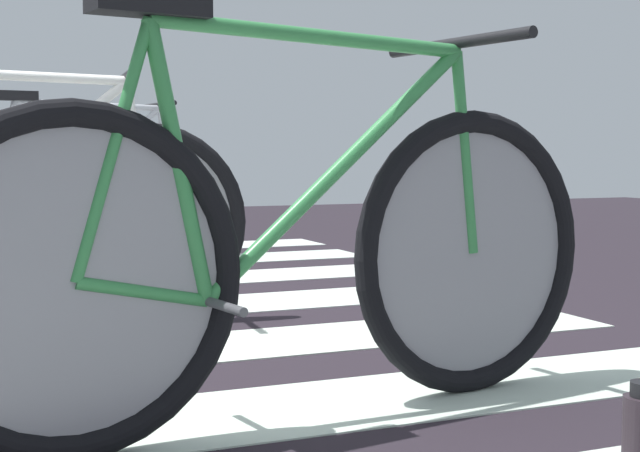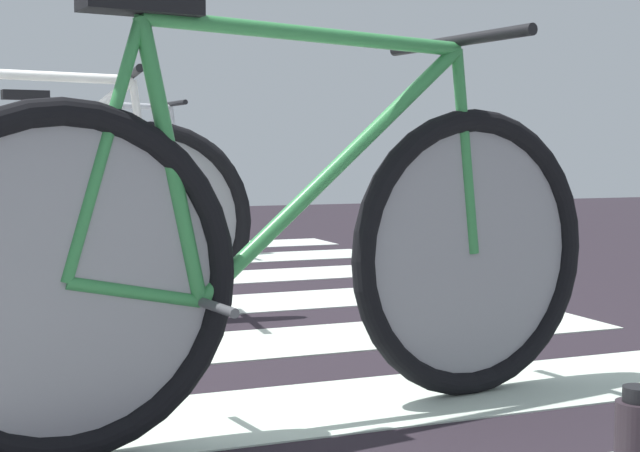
# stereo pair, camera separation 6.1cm
# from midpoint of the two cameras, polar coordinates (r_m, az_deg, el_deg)

# --- Properties ---
(bicycle_1_of_4) EXTENTS (1.72, 0.54, 0.93)m
(bicycle_1_of_4) POSITION_cam_midpoint_polar(r_m,az_deg,el_deg) (2.08, -2.13, -1.72)
(bicycle_1_of_4) COLOR black
(bicycle_1_of_4) RESTS_ON ground
(bicycle_3_of_4) EXTENTS (1.73, 0.52, 0.93)m
(bicycle_3_of_4) POSITION_cam_midpoint_polar(r_m,az_deg,el_deg) (5.31, -14.69, 1.96)
(bicycle_3_of_4) COLOR black
(bicycle_3_of_4) RESTS_ON ground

